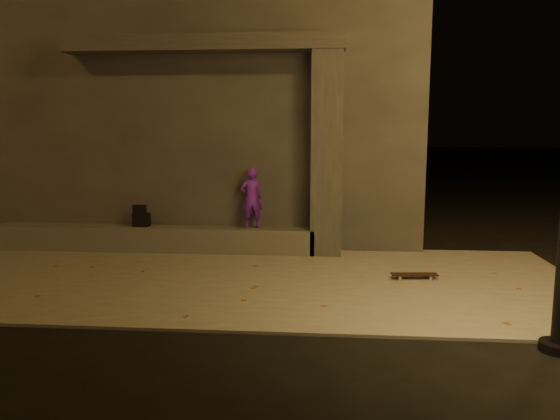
# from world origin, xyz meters

# --- Properties ---
(ground) EXTENTS (120.00, 120.00, 0.00)m
(ground) POSITION_xyz_m (0.00, 0.00, 0.00)
(ground) COLOR black
(ground) RESTS_ON ground
(sidewalk) EXTENTS (11.00, 4.40, 0.04)m
(sidewalk) POSITION_xyz_m (0.00, 2.00, 0.02)
(sidewalk) COLOR #68625B
(sidewalk) RESTS_ON ground
(building) EXTENTS (9.00, 5.10, 5.22)m
(building) POSITION_xyz_m (-1.00, 6.49, 2.61)
(building) COLOR #353330
(building) RESTS_ON ground
(ledge) EXTENTS (6.00, 0.55, 0.45)m
(ledge) POSITION_xyz_m (-1.50, 3.75, 0.27)
(ledge) COLOR #56544E
(ledge) RESTS_ON sidewalk
(column) EXTENTS (0.55, 0.55, 3.60)m
(column) POSITION_xyz_m (1.70, 3.75, 1.84)
(column) COLOR #353330
(column) RESTS_ON sidewalk
(canopy) EXTENTS (5.00, 0.70, 0.28)m
(canopy) POSITION_xyz_m (-0.50, 3.80, 3.78)
(canopy) COLOR #353330
(canopy) RESTS_ON column
(skateboarder) EXTENTS (0.47, 0.37, 1.11)m
(skateboarder) POSITION_xyz_m (0.34, 3.75, 1.05)
(skateboarder) COLOR #621CB6
(skateboarder) RESTS_ON ledge
(backpack) EXTENTS (0.31, 0.21, 0.42)m
(backpack) POSITION_xyz_m (-1.74, 3.75, 0.63)
(backpack) COLOR black
(backpack) RESTS_ON ledge
(skateboard) EXTENTS (0.71, 0.24, 0.08)m
(skateboard) POSITION_xyz_m (3.05, 2.15, 0.10)
(skateboard) COLOR black
(skateboard) RESTS_ON sidewalk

